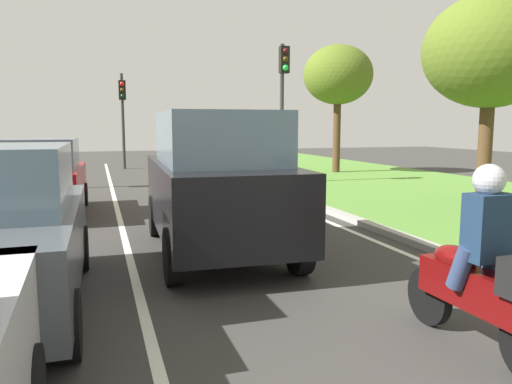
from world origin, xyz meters
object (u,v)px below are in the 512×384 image
Objects in this scene: rider_person at (486,226)px; motorcycle at (486,295)px; tree_roadside_near at (491,52)px; tree_roadside_far at (338,76)px; car_suv_ahead at (217,182)px; car_hatchback_far at (44,178)px; traffic_light_far_median at (123,106)px; traffic_light_near_right at (283,88)px.

motorcycle is at bearing -88.93° from rider_person.
rider_person is at bearing -132.07° from tree_roadside_near.
rider_person is 0.23× the size of tree_roadside_near.
motorcycle is 17.78m from tree_roadside_far.
car_suv_ahead is 14.58m from tree_roadside_far.
traffic_light_far_median is at bearing 80.48° from car_hatchback_far.
car_suv_ahead is at bearing 107.52° from rider_person.
traffic_light_far_median reaches higher than car_hatchback_far.
car_suv_ahead is 1.01× the size of traffic_light_far_median.
rider_person is at bearing -112.53° from tree_roadside_far.
car_hatchback_far is at bearing 126.09° from car_suv_ahead.
car_hatchback_far is 0.74× the size of tree_roadside_near.
traffic_light_near_right is 9.62m from traffic_light_far_median.
car_hatchback_far is 0.68× the size of tree_roadside_far.
motorcycle is 0.42× the size of traffic_light_far_median.
rider_person is 0.26× the size of traffic_light_far_median.
traffic_light_near_right is 7.36m from tree_roadside_near.
traffic_light_far_median reaches higher than car_suv_ahead.
rider_person is (4.45, -8.76, 0.31)m from car_hatchback_far.
car_hatchback_far is 9.88m from motorcycle.
traffic_light_far_median is 0.82× the size of tree_roadside_far.
tree_roadside_near is (9.78, -2.85, 2.84)m from car_hatchback_far.
tree_roadside_near is (7.36, -15.18, 0.72)m from traffic_light_far_median.
car_hatchback_far is 12.74m from traffic_light_far_median.
tree_roadside_far reaches higher than car_suv_ahead.
car_hatchback_far is at bearing -101.13° from traffic_light_far_median.
motorcycle is 21.38m from traffic_light_far_median.
traffic_light_near_right reaches higher than car_hatchback_far.
car_suv_ahead is 0.91× the size of tree_roadside_near.
car_hatchback_far is 13.68m from tree_roadside_far.
tree_roadside_near reaches higher than rider_person.
rider_person is 8.36m from tree_roadside_near.
car_hatchback_far reaches higher than rider_person.
motorcycle is 13.54m from traffic_light_near_right.
traffic_light_far_median reaches higher than rider_person.
tree_roadside_near reaches higher than traffic_light_far_median.
motorcycle is 8.60m from tree_roadside_near.
traffic_light_far_median is (-0.58, 16.80, 1.84)m from car_suv_ahead.
tree_roadside_far is at bearing 66.49° from motorcycle.
rider_person is (1.44, -4.29, 0.02)m from car_suv_ahead.
traffic_light_near_right is at bearing -139.40° from tree_roadside_far.
traffic_light_near_right is (7.40, 4.11, 2.47)m from car_hatchback_far.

